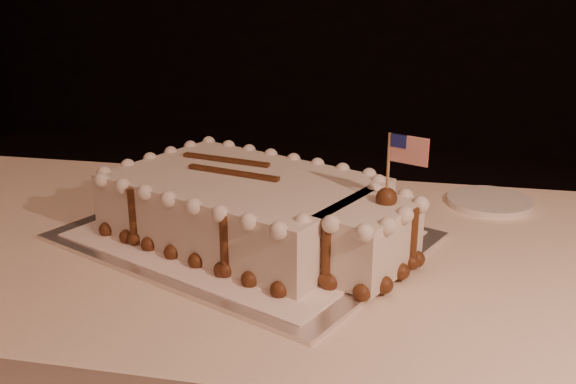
# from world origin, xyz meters

# --- Properties ---
(cake_board) EXTENTS (0.71, 0.64, 0.01)m
(cake_board) POSITION_xyz_m (-0.22, 0.62, 0.75)
(cake_board) COLOR silver
(cake_board) RESTS_ON banquet_table
(doily) EXTENTS (0.64, 0.57, 0.00)m
(doily) POSITION_xyz_m (-0.22, 0.62, 0.76)
(doily) COLOR white
(doily) RESTS_ON cake_board
(sheet_cake) EXTENTS (0.58, 0.46, 0.22)m
(sheet_cake) POSITION_xyz_m (-0.19, 0.60, 0.81)
(sheet_cake) COLOR silver
(sheet_cake) RESTS_ON doily
(side_plate) EXTENTS (0.17, 0.17, 0.01)m
(side_plate) POSITION_xyz_m (0.22, 0.88, 0.76)
(side_plate) COLOR white
(side_plate) RESTS_ON banquet_table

